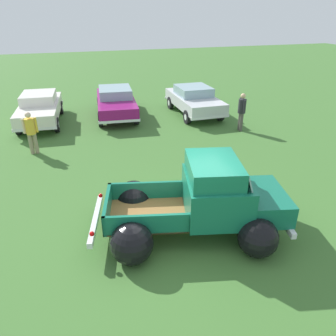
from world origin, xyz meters
TOP-DOWN VIEW (x-y plane):
  - ground_plane at (0.00, 0.00)m, footprint 80.00×80.00m
  - vintage_pickup_truck at (0.38, -0.09)m, footprint 4.94×3.57m
  - show_car_0 at (-3.72, 10.14)m, footprint 2.15×4.67m
  - show_car_1 at (-0.05, 10.17)m, footprint 2.36×4.85m
  - show_car_2 at (3.89, 9.26)m, footprint 2.00×4.33m
  - spectator_0 at (-3.88, 6.31)m, footprint 0.53×0.35m
  - spectator_1 at (4.95, 6.22)m, footprint 0.38×0.54m

SIDE VIEW (x-z plane):
  - ground_plane at x=0.00m, z-range 0.00..0.00m
  - vintage_pickup_truck at x=0.38m, z-range -0.22..1.74m
  - show_car_0 at x=-3.72m, z-range 0.07..1.50m
  - show_car_2 at x=3.89m, z-range 0.07..1.50m
  - show_car_1 at x=-0.05m, z-range 0.07..1.50m
  - spectator_0 at x=-3.88m, z-range 0.11..1.74m
  - spectator_1 at x=4.95m, z-range 0.12..1.82m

